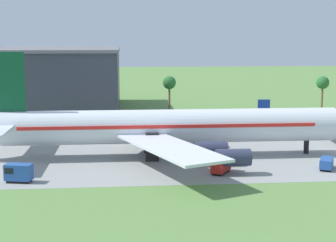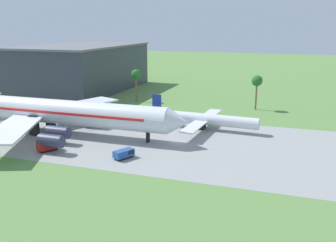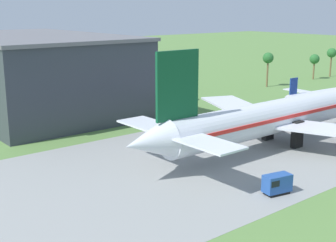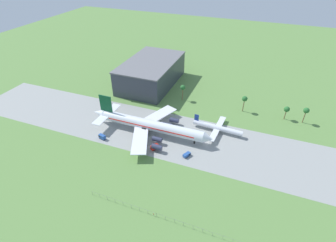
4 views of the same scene
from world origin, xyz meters
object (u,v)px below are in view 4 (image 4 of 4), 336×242
Objects in this scene: fuel_truck at (155,147)px; catering_van at (187,155)px; jet_airliner at (149,125)px; no_stopping_sign at (153,214)px; terminal_building at (151,73)px; baggage_tug at (102,137)px; regional_aircraft at (217,128)px.

catering_van is (18.49, 1.05, -0.51)m from fuel_truck.
catering_van is at bearing -23.30° from jet_airliner.
no_stopping_sign is 0.03× the size of terminal_building.
baggage_tug is 77.35m from terminal_building.
terminal_building reaches higher than catering_van.
baggage_tug is 61.75m from no_stopping_sign.
jet_airliner is 28.45m from baggage_tug.
baggage_tug is 51.10m from catering_van.
baggage_tug is (-61.20, -31.54, -1.28)m from regional_aircraft.
baggage_tug is at bearing -146.38° from jet_airliner.
terminal_building is at bearing 113.20° from jet_airliner.
fuel_truck is 2.88× the size of no_stopping_sign.
catering_van is 0.08× the size of terminal_building.
baggage_tug is 2.64× the size of no_stopping_sign.
jet_airliner is 45.85× the size of no_stopping_sign.
fuel_truck is 43.26m from no_stopping_sign.
baggage_tug is 0.91× the size of catering_van.
regional_aircraft is 6.86× the size of baggage_tug.
jet_airliner is 1.26× the size of terminal_building.
regional_aircraft is at bearing 69.79° from catering_van.
terminal_building is at bearing 92.11° from baggage_tug.
baggage_tug is at bearing -152.74° from regional_aircraft.
terminal_building is at bearing 114.56° from no_stopping_sign.
fuel_truck reaches higher than catering_van.
jet_airliner reaches higher than baggage_tug.
regional_aircraft is (37.76, 15.95, -2.90)m from jet_airliner.
no_stopping_sign is at bearing -99.82° from regional_aircraft.
no_stopping_sign is at bearing -67.10° from fuel_truck.
jet_airliner is 15.75× the size of catering_van.
fuel_truck is at bearing 4.71° from baggage_tug.
terminal_building is (-2.83, 76.88, 8.10)m from baggage_tug.
fuel_truck is (9.04, -12.91, -4.18)m from jet_airliner.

